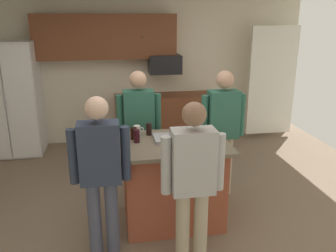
# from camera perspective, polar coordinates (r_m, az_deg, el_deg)

# --- Properties ---
(floor) EXTENTS (7.04, 7.04, 0.00)m
(floor) POSITION_cam_1_polar(r_m,az_deg,el_deg) (4.38, -3.16, -14.05)
(floor) COLOR #7F6B56
(floor) RESTS_ON ground
(back_wall) EXTENTS (6.40, 0.10, 2.60)m
(back_wall) POSITION_cam_1_polar(r_m,az_deg,el_deg) (6.60, -6.17, 8.79)
(back_wall) COLOR beige
(back_wall) RESTS_ON ground
(french_door_window_panel) EXTENTS (0.90, 0.06, 2.00)m
(french_door_window_panel) POSITION_cam_1_polar(r_m,az_deg,el_deg) (6.91, 16.34, 6.90)
(french_door_window_panel) COLOR white
(french_door_window_panel) RESTS_ON ground
(cabinet_run_upper) EXTENTS (2.40, 0.38, 0.75)m
(cabinet_run_upper) POSITION_cam_1_polar(r_m,az_deg,el_deg) (6.32, -9.96, 13.95)
(cabinet_run_upper) COLOR brown
(cabinet_run_lower) EXTENTS (1.80, 0.63, 0.90)m
(cabinet_run_lower) POSITION_cam_1_polar(r_m,az_deg,el_deg) (6.54, -0.49, 1.17)
(cabinet_run_lower) COLOR brown
(cabinet_run_lower) RESTS_ON ground
(refrigerator) EXTENTS (0.90, 0.76, 1.89)m
(refrigerator) POSITION_cam_1_polar(r_m,az_deg,el_deg) (6.45, -23.88, 3.96)
(refrigerator) COLOR white
(refrigerator) RESTS_ON ground
(microwave_over_range) EXTENTS (0.56, 0.40, 0.32)m
(microwave_over_range) POSITION_cam_1_polar(r_m,az_deg,el_deg) (6.35, -0.54, 9.91)
(microwave_over_range) COLOR black
(kitchen_island) EXTENTS (1.21, 0.91, 0.96)m
(kitchen_island) POSITION_cam_1_polar(r_m,az_deg,el_deg) (4.06, 0.71, -8.86)
(kitchen_island) COLOR #9E4C33
(kitchen_island) RESTS_ON ground
(person_host_foreground) EXTENTS (0.57, 0.22, 1.60)m
(person_host_foreground) POSITION_cam_1_polar(r_m,az_deg,el_deg) (3.40, -10.82, -6.65)
(person_host_foreground) COLOR #4C5166
(person_host_foreground) RESTS_ON ground
(person_guest_right) EXTENTS (0.57, 0.22, 1.63)m
(person_guest_right) POSITION_cam_1_polar(r_m,az_deg,el_deg) (4.57, -4.66, 0.20)
(person_guest_right) COLOR #4C5166
(person_guest_right) RESTS_ON ground
(person_guest_by_door) EXTENTS (0.57, 0.22, 1.64)m
(person_guest_by_door) POSITION_cam_1_polar(r_m,az_deg,el_deg) (4.53, 8.77, 0.02)
(person_guest_by_door) COLOR tan
(person_guest_by_door) RESTS_ON ground
(person_elder_center) EXTENTS (0.57, 0.22, 1.60)m
(person_elder_center) POSITION_cam_1_polar(r_m,az_deg,el_deg) (3.17, 4.00, -8.22)
(person_elder_center) COLOR tan
(person_elder_center) RESTS_ON ground
(tumbler_amber) EXTENTS (0.07, 0.07, 0.16)m
(tumbler_amber) POSITION_cam_1_polar(r_m,az_deg,el_deg) (3.67, 6.42, -2.46)
(tumbler_amber) COLOR black
(tumbler_amber) RESTS_ON kitchen_island
(glass_pilsner) EXTENTS (0.06, 0.06, 0.14)m
(glass_pilsner) POSITION_cam_1_polar(r_m,az_deg,el_deg) (4.07, -3.09, -0.52)
(glass_pilsner) COLOR black
(glass_pilsner) RESTS_ON kitchen_island
(glass_stout_tall) EXTENTS (0.06, 0.06, 0.14)m
(glass_stout_tall) POSITION_cam_1_polar(r_m,az_deg,el_deg) (3.85, -5.05, -1.63)
(glass_stout_tall) COLOR #320F19
(glass_stout_tall) RESTS_ON kitchen_island
(mug_ceramic_white) EXTENTS (0.12, 0.08, 0.11)m
(mug_ceramic_white) POSITION_cam_1_polar(r_m,az_deg,el_deg) (4.10, -4.97, -0.67)
(mug_ceramic_white) COLOR white
(mug_ceramic_white) RESTS_ON kitchen_island
(mug_blue_stoneware) EXTENTS (0.12, 0.08, 0.09)m
(mug_blue_stoneware) POSITION_cam_1_polar(r_m,az_deg,el_deg) (3.80, 7.63, -2.36)
(mug_blue_stoneware) COLOR white
(mug_blue_stoneware) RESTS_ON kitchen_island
(glass_dark_ale) EXTENTS (0.07, 0.07, 0.13)m
(glass_dark_ale) POSITION_cam_1_polar(r_m,az_deg,el_deg) (3.95, -5.54, -1.19)
(glass_dark_ale) COLOR black
(glass_dark_ale) RESTS_ON kitchen_island
(serving_tray) EXTENTS (0.44, 0.30, 0.04)m
(serving_tray) POSITION_cam_1_polar(r_m,az_deg,el_deg) (3.92, 0.93, -1.95)
(serving_tray) COLOR #B7B7BC
(serving_tray) RESTS_ON kitchen_island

